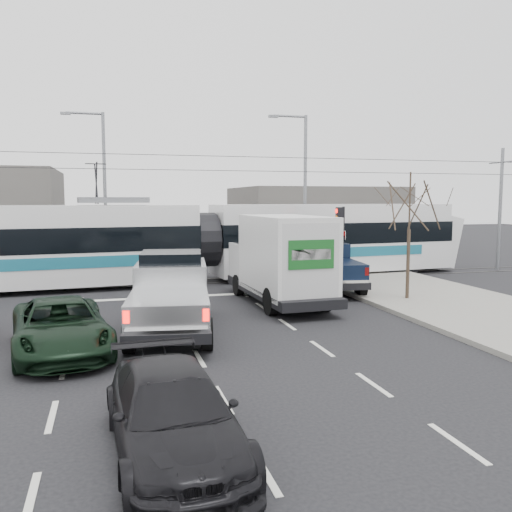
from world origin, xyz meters
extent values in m
plane|color=black|center=(0.00, 0.00, 0.00)|extent=(120.00, 120.00, 0.00)
cube|color=gray|center=(9.00, 0.00, 0.07)|extent=(6.00, 60.00, 0.15)
cube|color=#33302D|center=(0.00, 10.00, 0.01)|extent=(60.00, 1.60, 0.03)
cube|color=#605C57|center=(12.00, 24.00, 2.50)|extent=(12.00, 10.00, 5.00)
cylinder|color=#47382B|center=(7.60, 2.50, 1.52)|extent=(0.14, 0.14, 2.75)
cylinder|color=#47382B|center=(7.60, 2.50, 4.03)|extent=(0.07, 0.07, 2.25)
cylinder|color=black|center=(6.60, 6.50, 1.95)|extent=(0.12, 0.12, 3.60)
cube|color=black|center=(6.40, 6.50, 3.25)|extent=(0.28, 0.28, 0.95)
cylinder|color=#FF0C07|center=(6.25, 6.50, 3.55)|extent=(0.06, 0.20, 0.20)
cylinder|color=orange|center=(6.25, 6.50, 3.25)|extent=(0.06, 0.20, 0.20)
cylinder|color=#05330C|center=(6.25, 6.50, 2.95)|extent=(0.06, 0.20, 0.20)
cube|color=white|center=(6.58, 6.35, 2.45)|extent=(0.02, 0.30, 0.40)
cylinder|color=slate|center=(7.50, 14.00, 4.50)|extent=(0.20, 0.20, 9.00)
cylinder|color=slate|center=(6.50, 14.00, 8.90)|extent=(2.00, 0.14, 0.14)
cube|color=slate|center=(5.50, 14.00, 8.85)|extent=(0.55, 0.25, 0.14)
cylinder|color=slate|center=(-4.00, 16.00, 4.50)|extent=(0.20, 0.20, 9.00)
cylinder|color=slate|center=(-5.00, 16.00, 8.90)|extent=(2.00, 0.14, 0.14)
cube|color=slate|center=(-6.00, 16.00, 8.85)|extent=(0.55, 0.25, 0.14)
cylinder|color=black|center=(0.00, 10.00, 5.50)|extent=(60.00, 0.03, 0.03)
cylinder|color=black|center=(0.00, 10.00, 6.20)|extent=(60.00, 0.03, 0.03)
cylinder|color=slate|center=(18.00, 10.00, 3.50)|extent=(0.20, 0.20, 7.00)
cube|color=silver|center=(-6.51, 9.17, 1.07)|extent=(13.52, 4.02, 1.61)
cube|color=black|center=(-6.51, 9.17, 2.31)|extent=(13.59, 4.05, 1.10)
cube|color=silver|center=(-6.51, 9.17, 3.30)|extent=(13.51, 3.90, 1.03)
cube|color=#175F76|center=(-6.38, 7.77, 1.36)|extent=(9.28, 0.89, 0.51)
cube|color=silver|center=(7.90, 10.52, 1.07)|extent=(13.52, 4.02, 1.61)
cube|color=black|center=(7.90, 10.52, 2.31)|extent=(13.59, 4.05, 1.10)
cube|color=silver|center=(7.90, 10.52, 3.30)|extent=(13.51, 3.90, 1.03)
cube|color=#175F76|center=(8.03, 9.11, 1.36)|extent=(9.28, 0.89, 0.51)
cylinder|color=black|center=(0.70, 9.84, 2.09)|extent=(1.28, 2.76, 2.68)
cube|color=slate|center=(-3.63, 9.44, 4.05)|extent=(3.24, 1.96, 0.26)
cube|color=black|center=(-1.46, 9.64, 0.19)|extent=(2.28, 2.55, 0.37)
cube|color=black|center=(2.86, 10.05, 0.19)|extent=(2.28, 2.55, 0.37)
cube|color=black|center=(11.50, 10.85, 0.19)|extent=(2.28, 2.55, 0.37)
cube|color=black|center=(-2.10, -0.12, 0.62)|extent=(3.15, 6.76, 0.28)
cube|color=silver|center=(-1.93, 1.04, 1.40)|extent=(2.57, 3.02, 1.29)
cube|color=black|center=(-1.92, 1.15, 2.08)|extent=(2.17, 2.20, 0.62)
cube|color=silver|center=(-1.71, 2.59, 1.14)|extent=(2.28, 1.46, 0.62)
cube|color=silver|center=(-2.31, -1.53, 1.07)|extent=(2.59, 3.21, 0.73)
cube|color=silver|center=(-2.55, -3.21, 0.76)|extent=(2.07, 0.49, 0.20)
cube|color=#FF0C07|center=(-3.51, -2.94, 1.18)|extent=(0.17, 0.11, 0.31)
cube|color=#FF0C07|center=(-1.55, -3.22, 1.18)|extent=(0.17, 0.11, 0.31)
cylinder|color=black|center=(-2.83, 2.09, 0.45)|extent=(0.44, 0.93, 0.90)
cylinder|color=black|center=(-0.78, 1.80, 0.45)|extent=(0.44, 0.93, 0.90)
cylinder|color=black|center=(-3.42, -2.03, 0.45)|extent=(0.44, 0.93, 0.90)
cylinder|color=black|center=(-1.38, -2.32, 0.45)|extent=(0.44, 0.93, 0.90)
cube|color=black|center=(2.56, 3.50, 0.54)|extent=(2.68, 7.02, 0.35)
cube|color=white|center=(2.44, 6.13, 1.39)|extent=(2.33, 1.76, 1.58)
cube|color=black|center=(2.43, 6.27, 1.98)|extent=(1.99, 1.19, 0.59)
cube|color=silver|center=(2.59, 2.81, 2.00)|extent=(2.58, 4.81, 2.92)
cube|color=silver|center=(2.69, 0.47, 2.00)|extent=(2.09, 0.14, 2.57)
cube|color=#12521B|center=(2.69, 0.42, 2.24)|extent=(1.66, 0.09, 0.99)
cube|color=black|center=(2.70, 0.24, 0.45)|extent=(2.15, 0.34, 0.18)
cylinder|color=black|center=(1.41, 5.67, 0.45)|extent=(0.34, 0.90, 0.89)
cylinder|color=black|center=(3.50, 5.76, 0.45)|extent=(0.34, 0.90, 0.89)
cylinder|color=black|center=(1.60, 1.51, 0.49)|extent=(0.34, 1.00, 0.99)
cylinder|color=black|center=(3.69, 1.61, 0.49)|extent=(0.34, 1.00, 0.99)
cube|color=black|center=(5.50, 5.79, 0.63)|extent=(2.85, 5.96, 0.29)
cube|color=black|center=(5.63, 6.82, 1.43)|extent=(2.38, 2.66, 1.32)
cube|color=black|center=(5.65, 6.93, 2.12)|extent=(2.01, 1.94, 0.63)
cube|color=black|center=(5.81, 8.18, 1.17)|extent=(2.13, 1.29, 0.63)
cube|color=black|center=(5.34, 4.54, 1.09)|extent=(2.40, 2.83, 0.75)
cube|color=silver|center=(5.14, 3.06, 0.78)|extent=(1.96, 0.46, 0.21)
cube|color=#590505|center=(4.23, 3.30, 1.20)|extent=(0.17, 0.11, 0.32)
cube|color=#590505|center=(6.08, 3.06, 1.20)|extent=(0.17, 0.11, 0.32)
cylinder|color=black|center=(4.77, 7.74, 0.46)|extent=(0.44, 0.95, 0.92)
cylinder|color=black|center=(6.71, 7.49, 0.46)|extent=(0.44, 0.95, 0.92)
cylinder|color=black|center=(4.29, 4.10, 0.46)|extent=(0.44, 0.95, 0.92)
cylinder|color=black|center=(6.23, 3.85, 0.46)|extent=(0.44, 0.95, 0.92)
imported|color=black|center=(-5.16, -1.57, 0.72)|extent=(3.08, 5.44, 1.43)
imported|color=black|center=(-2.97, -8.16, 0.68)|extent=(2.16, 4.79, 1.36)
camera|label=1|loc=(-3.87, -16.52, 4.09)|focal=38.00mm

